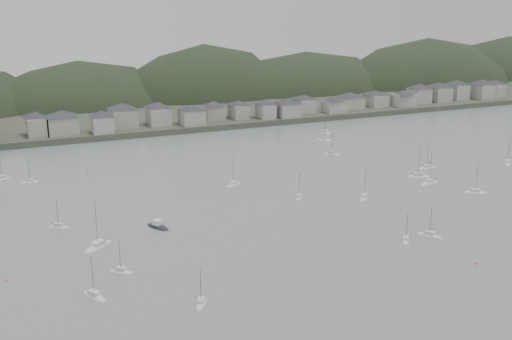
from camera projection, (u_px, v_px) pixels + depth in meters
name	position (u px, v px, depth m)	size (l,w,h in m)	color
ground	(383.00, 270.00, 141.77)	(900.00, 900.00, 0.00)	slate
far_shore_land	(125.00, 97.00, 400.32)	(900.00, 250.00, 3.00)	#383D2D
forested_ridge	(141.00, 122.00, 383.21)	(851.55, 103.94, 102.57)	black
waterfront_town	(259.00, 107.00, 320.38)	(451.48, 28.46, 12.92)	#9A988C
sailboat_lead	(324.00, 140.00, 278.51)	(7.17, 8.32, 11.46)	silver
moored_fleet	(239.00, 202.00, 190.72)	(218.50, 166.12, 13.72)	silver
motor_launch_far	(158.00, 227.00, 168.73)	(6.58, 8.89, 4.01)	black
mooring_buoys	(273.00, 189.00, 203.39)	(162.91, 131.91, 0.70)	#C86542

